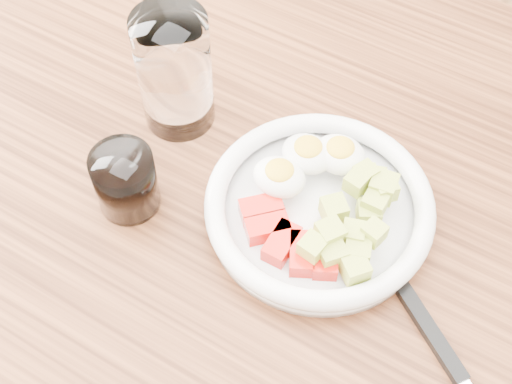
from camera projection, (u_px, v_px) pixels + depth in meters
dining_table at (259, 264)px, 0.83m from camera, size 1.50×0.90×0.77m
bowl at (320, 205)px, 0.73m from camera, size 0.24×0.24×0.06m
fork at (449, 360)px, 0.66m from camera, size 0.19×0.14×0.01m
water_glass at (175, 72)px, 0.77m from camera, size 0.08×0.08×0.14m
coffee_glass at (126, 181)px, 0.73m from camera, size 0.06×0.06×0.07m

